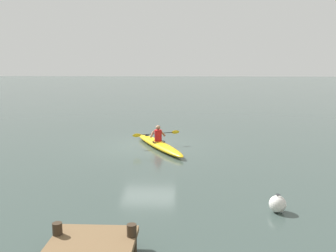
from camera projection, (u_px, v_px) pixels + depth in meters
name	position (u px, v px, depth m)	size (l,w,h in m)	color
ground_plane	(148.00, 146.00, 17.53)	(160.00, 160.00, 0.00)	#384742
kayak	(158.00, 144.00, 17.16)	(2.84, 4.83, 0.31)	#EAB214
kayaker	(158.00, 134.00, 17.13)	(2.11, 1.08, 0.74)	red
mooring_buoy_red_near	(278.00, 204.00, 9.84)	(0.45, 0.45, 0.50)	silver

